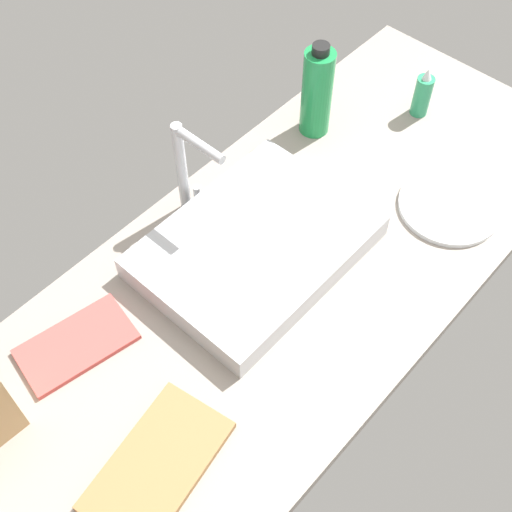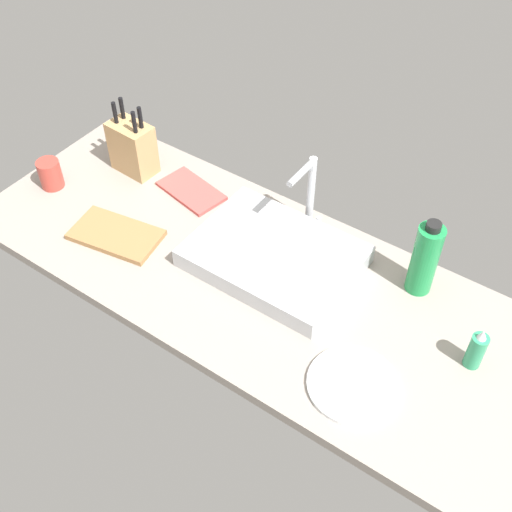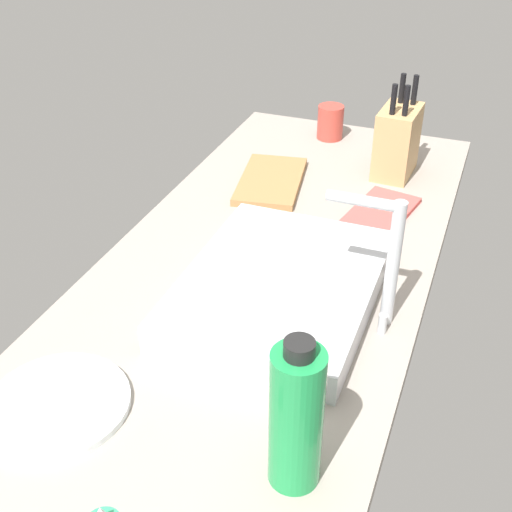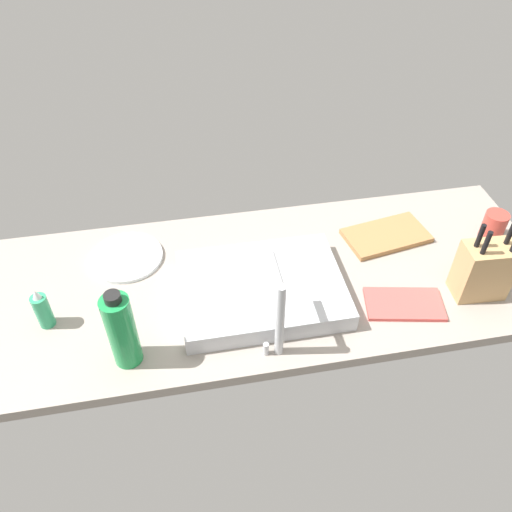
{
  "view_description": "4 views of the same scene",
  "coord_description": "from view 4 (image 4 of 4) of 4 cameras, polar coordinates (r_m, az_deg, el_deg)",
  "views": [
    {
      "loc": [
        -60.8,
        -51.14,
        122.31
      ],
      "look_at": [
        -0.07,
        4.0,
        8.77
      ],
      "focal_mm": 47.48,
      "sensor_mm": 36.0,
      "label": 1
    },
    {
      "loc": [
        72.75,
        -102.79,
        142.09
      ],
      "look_at": [
        0.31,
        1.4,
        9.63
      ],
      "focal_mm": 45.09,
      "sensor_mm": 36.0,
      "label": 2
    },
    {
      "loc": [
        102.6,
        39.94,
        82.28
      ],
      "look_at": [
        4.11,
        2.33,
        13.38
      ],
      "focal_mm": 47.0,
      "sensor_mm": 36.0,
      "label": 3
    },
    {
      "loc": [
        23.25,
        108.78,
        117.52
      ],
      "look_at": [
        2.81,
        -2.93,
        10.76
      ],
      "focal_mm": 36.25,
      "sensor_mm": 36.0,
      "label": 4
    }
  ],
  "objects": [
    {
      "name": "dish_towel",
      "position": [
        1.57,
        16.01,
        -5.12
      ],
      "size": [
        24.33,
        16.47,
        1.2
      ],
      "primitive_type": "cube",
      "rotation": [
        0.0,
        0.0,
        -0.19
      ],
      "color": "#CC4C47",
      "rests_on": "countertop_slab"
    },
    {
      "name": "faucet",
      "position": [
        1.31,
        2.47,
        -6.04
      ],
      "size": [
        5.5,
        13.95,
        25.32
      ],
      "color": "#B7BABF",
      "rests_on": "countertop_slab"
    },
    {
      "name": "sink_basin",
      "position": [
        1.52,
        0.62,
        -3.67
      ],
      "size": [
        47.51,
        35.32,
        5.94
      ],
      "primitive_type": "cube",
      "color": "#B7BABF",
      "rests_on": "countertop_slab"
    },
    {
      "name": "soap_bottle",
      "position": [
        1.54,
        -22.49,
        -5.51
      ],
      "size": [
        4.39,
        4.39,
        13.62
      ],
      "color": "#2D9966",
      "rests_on": "countertop_slab"
    },
    {
      "name": "dinner_plate",
      "position": [
        1.7,
        -14.11,
        -0.11
      ],
      "size": [
        23.13,
        23.13,
        1.2
      ],
      "primitive_type": "cylinder",
      "color": "white",
      "rests_on": "countertop_slab"
    },
    {
      "name": "cutting_board",
      "position": [
        1.78,
        14.16,
        2.21
      ],
      "size": [
        29.46,
        19.64,
        1.8
      ],
      "primitive_type": "cube",
      "rotation": [
        0.0,
        0.0,
        0.17
      ],
      "color": "#9E7042",
      "rests_on": "countertop_slab"
    },
    {
      "name": "coffee_mug",
      "position": [
        1.87,
        24.75,
        3.04
      ],
      "size": [
        7.5,
        7.5,
        9.79
      ],
      "primitive_type": "cylinder",
      "color": "#B23D33",
      "rests_on": "countertop_slab"
    },
    {
      "name": "knife_block",
      "position": [
        1.63,
        23.85,
        -1.39
      ],
      "size": [
        15.23,
        9.93,
        25.44
      ],
      "rotation": [
        0.0,
        0.0,
        -0.06
      ],
      "color": "tan",
      "rests_on": "countertop_slab"
    },
    {
      "name": "water_bottle",
      "position": [
        1.35,
        -14.61,
        -7.94
      ],
      "size": [
        7.43,
        7.43,
        24.92
      ],
      "color": "#1E8E47",
      "rests_on": "countertop_slab"
    },
    {
      "name": "countertop_slab",
      "position": [
        1.61,
        1.18,
        -2.92
      ],
      "size": [
        177.93,
        67.36,
        3.5
      ],
      "primitive_type": "cube",
      "color": "gray",
      "rests_on": "ground"
    }
  ]
}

